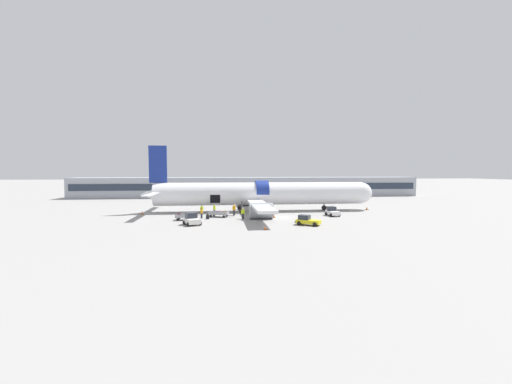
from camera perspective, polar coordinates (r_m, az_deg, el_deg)
The scene contains 18 objects.
ground_plane at distance 49.55m, azimuth 3.56°, elevation -4.59°, with size 500.00×500.00×0.00m, color gray.
terminal_strip at distance 90.28m, azimuth -1.08°, elevation 0.93°, with size 97.02×8.40×5.50m.
airplane at distance 56.53m, azimuth 0.52°, elevation -0.39°, with size 41.97×35.53×11.64m.
baggage_tug_lead at distance 52.50m, azimuth 13.70°, elevation -3.52°, with size 2.01×3.13×1.46m.
baggage_tug_mid at distance 42.73m, azimuth 9.29°, elevation -5.18°, with size 3.41×2.92×1.34m.
baggage_tug_rear at distance 43.22m, azimuth -11.58°, elevation -4.97°, with size 2.71×3.12×1.60m.
baggage_cart_loading at distance 50.00m, azimuth -6.64°, elevation -4.03°, with size 3.97×2.47×0.91m.
baggage_cart_queued at distance 47.68m, azimuth -12.78°, elevation -4.47°, with size 3.50×1.88×0.97m.
ground_crew_loader_a at distance 48.88m, azimuth -9.87°, elevation -3.74°, with size 0.44×0.57×1.63m.
ground_crew_loader_b at distance 47.50m, azimuth -2.40°, elevation -3.86°, with size 0.59×0.44×1.70m.
ground_crew_driver at distance 52.53m, azimuth -7.58°, elevation -3.15°, with size 0.44×0.60×1.72m.
ground_crew_supervisor at distance 52.56m, azimuth -9.83°, elevation -3.19°, with size 0.56×0.52×1.69m.
ground_crew_helper at distance 51.48m, azimuth -4.01°, elevation -3.19°, with size 0.59×0.59×1.85m.
suitcase_on_tarmac_upright at distance 48.05m, azimuth -8.78°, elevation -4.52°, with size 0.53×0.37×0.73m.
safety_cone_nose at distance 62.48m, azimuth 19.50°, elevation -2.83°, with size 0.64×0.64×0.57m.
safety_cone_engine_left at distance 38.85m, azimuth 1.73°, elevation -6.49°, with size 0.48×0.48×0.60m.
safety_cone_wingtip at distance 48.90m, azimuth 3.29°, elevation -4.35°, with size 0.53×0.53×0.63m.
safety_cone_tail at distance 55.63m, azimuth -19.96°, elevation -3.57°, with size 0.47×0.47×0.67m.
Camera 1 is at (-8.66, -48.26, 7.18)m, focal length 22.00 mm.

